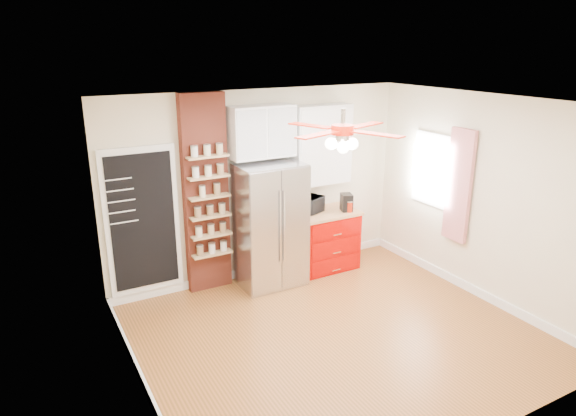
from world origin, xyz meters
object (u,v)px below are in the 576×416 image
ceiling_fan (343,130)px  toaster_oven (308,205)px  red_cabinet (325,240)px  coffee_maker (346,202)px  fridge (269,225)px  pantry_jar_oats (202,192)px  canister_left (349,207)px

ceiling_fan → toaster_oven: ceiling_fan is taller
red_cabinet → coffee_maker: (0.29, -0.10, 0.58)m
fridge → coffee_maker: (1.26, -0.05, 0.15)m
toaster_oven → coffee_maker: size_ratio=1.68×
fridge → coffee_maker: size_ratio=6.82×
ceiling_fan → pantry_jar_oats: 2.23m
toaster_oven → pantry_jar_oats: 1.67m
red_cabinet → coffee_maker: 0.65m
coffee_maker → red_cabinet: bearing=-179.7°
toaster_oven → coffee_maker: 0.58m
coffee_maker → toaster_oven: bearing=-178.8°
fridge → toaster_oven: fridge is taller
coffee_maker → pantry_jar_oats: size_ratio=1.79×
red_cabinet → canister_left: bearing=-30.8°
ceiling_fan → toaster_oven: 2.35m
fridge → ceiling_fan: size_ratio=1.25×
canister_left → ceiling_fan: bearing=-128.9°
ceiling_fan → canister_left: ceiling_fan is taller
red_cabinet → toaster_oven: bearing=162.2°
fridge → pantry_jar_oats: (-0.90, 0.14, 0.57)m
toaster_oven → canister_left: bearing=-46.7°
ceiling_fan → toaster_oven: (0.67, 1.76, -1.40)m
red_cabinet → canister_left: 0.63m
fridge → canister_left: fridge is taller
fridge → red_cabinet: fridge is taller
fridge → pantry_jar_oats: bearing=171.1°
ceiling_fan → canister_left: (1.22, 1.50, -1.45)m
red_cabinet → pantry_jar_oats: 2.12m
toaster_oven → canister_left: toaster_oven is taller
red_cabinet → toaster_oven: size_ratio=2.18×
fridge → ceiling_fan: 2.25m
fridge → red_cabinet: size_ratio=1.86×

